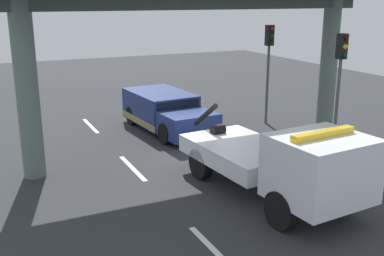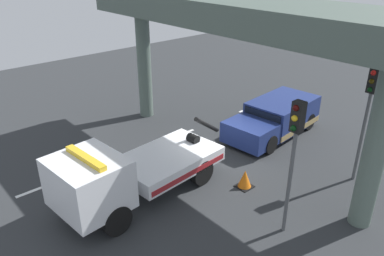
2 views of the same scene
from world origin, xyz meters
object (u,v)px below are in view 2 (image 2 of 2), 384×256
object	(u,v)px
traffic_light_near	(369,101)
traffic_light_far	(294,141)
traffic_cone_orange	(245,179)
tow_truck_white	(126,173)
towed_van_green	(275,118)

from	to	relation	value
traffic_light_near	traffic_light_far	xyz separation A→B (m)	(4.50, -0.00, -0.05)
traffic_light_far	traffic_cone_orange	distance (m)	3.87
traffic_light_near	traffic_cone_orange	bearing A→B (deg)	-34.33
traffic_light_near	tow_truck_white	bearing A→B (deg)	-31.37
traffic_light_near	traffic_light_far	size ratio (longest dim) A/B	1.02
tow_truck_white	traffic_cone_orange	size ratio (longest dim) A/B	10.53
traffic_light_near	traffic_light_far	bearing A→B (deg)	-0.00
tow_truck_white	traffic_light_far	bearing A→B (deg)	122.71
tow_truck_white	traffic_cone_orange	xyz separation A→B (m)	(-3.82, 2.07, -0.87)
towed_van_green	traffic_cone_orange	size ratio (longest dim) A/B	7.68
traffic_cone_orange	towed_van_green	bearing A→B (deg)	-155.08
tow_truck_white	traffic_light_near	world-z (taller)	traffic_light_near
tow_truck_white	towed_van_green	world-z (taller)	tow_truck_white
tow_truck_white	traffic_cone_orange	bearing A→B (deg)	151.58
towed_van_green	traffic_light_near	world-z (taller)	traffic_light_near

